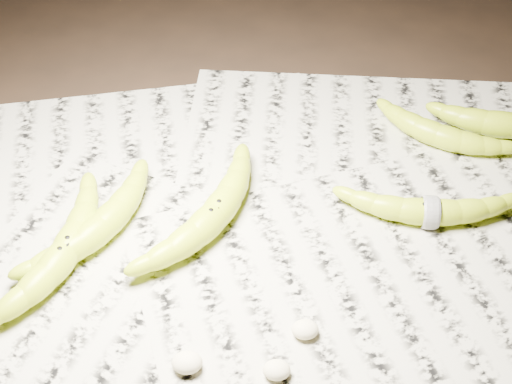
{
  "coord_description": "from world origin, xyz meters",
  "views": [
    {
      "loc": [
        0.01,
        -0.61,
        0.67
      ],
      "look_at": [
        0.02,
        0.01,
        0.05
      ],
      "focal_mm": 50.0,
      "sensor_mm": 36.0,
      "label": 1
    }
  ],
  "objects_px": {
    "banana_upper_a": "(439,133)",
    "banana_upper_b": "(510,123)",
    "banana_left_a": "(64,251)",
    "banana_center": "(214,213)",
    "banana_taped": "(430,210)",
    "banana_left_b": "(101,224)"
  },
  "relations": [
    {
      "from": "banana_left_b",
      "to": "banana_taped",
      "type": "bearing_deg",
      "value": -52.23
    },
    {
      "from": "banana_left_b",
      "to": "banana_upper_a",
      "type": "bearing_deg",
      "value": -34.31
    },
    {
      "from": "banana_center",
      "to": "banana_upper_a",
      "type": "relative_size",
      "value": 1.24
    },
    {
      "from": "banana_left_a",
      "to": "banana_upper_b",
      "type": "height_order",
      "value": "same"
    },
    {
      "from": "banana_left_b",
      "to": "banana_upper_b",
      "type": "relative_size",
      "value": 1.04
    },
    {
      "from": "banana_left_a",
      "to": "banana_upper_a",
      "type": "bearing_deg",
      "value": -46.85
    },
    {
      "from": "banana_left_b",
      "to": "banana_center",
      "type": "height_order",
      "value": "banana_center"
    },
    {
      "from": "banana_left_b",
      "to": "banana_center",
      "type": "xyz_separation_m",
      "value": [
        0.14,
        0.02,
        0.0
      ]
    },
    {
      "from": "banana_left_a",
      "to": "banana_left_b",
      "type": "height_order",
      "value": "same"
    },
    {
      "from": "banana_left_b",
      "to": "banana_taped",
      "type": "relative_size",
      "value": 0.96
    },
    {
      "from": "banana_left_a",
      "to": "banana_left_b",
      "type": "xyz_separation_m",
      "value": [
        0.04,
        0.04,
        -0.0
      ]
    },
    {
      "from": "banana_upper_a",
      "to": "banana_upper_b",
      "type": "bearing_deg",
      "value": 40.9
    },
    {
      "from": "banana_center",
      "to": "banana_taped",
      "type": "relative_size",
      "value": 1.06
    },
    {
      "from": "banana_center",
      "to": "banana_upper_b",
      "type": "bearing_deg",
      "value": -35.7
    },
    {
      "from": "banana_left_b",
      "to": "banana_upper_b",
      "type": "height_order",
      "value": "same"
    },
    {
      "from": "banana_taped",
      "to": "banana_upper_b",
      "type": "bearing_deg",
      "value": 53.24
    },
    {
      "from": "banana_left_a",
      "to": "banana_center",
      "type": "xyz_separation_m",
      "value": [
        0.18,
        0.06,
        0.0
      ]
    },
    {
      "from": "banana_left_a",
      "to": "banana_left_b",
      "type": "relative_size",
      "value": 1.11
    },
    {
      "from": "banana_center",
      "to": "banana_upper_a",
      "type": "distance_m",
      "value": 0.35
    },
    {
      "from": "banana_left_b",
      "to": "banana_upper_a",
      "type": "distance_m",
      "value": 0.48
    },
    {
      "from": "banana_center",
      "to": "banana_upper_a",
      "type": "bearing_deg",
      "value": -31.75
    },
    {
      "from": "banana_taped",
      "to": "banana_upper_a",
      "type": "distance_m",
      "value": 0.15
    }
  ]
}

